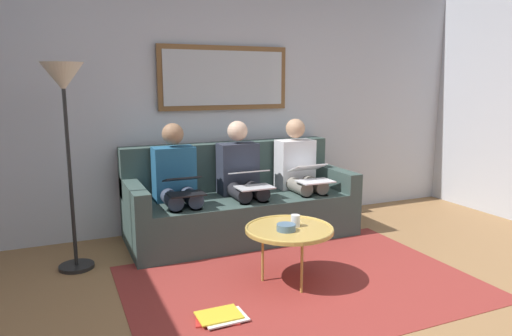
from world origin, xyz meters
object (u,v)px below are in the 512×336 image
object	(u,v)px
person_left	(299,171)
bowl	(286,227)
laptop_silver	(251,179)
laptop_black	(184,185)
cup	(295,221)
person_right	(177,182)
person_middle	(242,176)
magazine_stack	(220,317)
couch	(239,204)
framed_mirror	(224,78)
coffee_table	(289,230)
standing_lamp	(64,100)
laptop_white	(311,174)

from	to	relation	value
person_left	bowl	bearing A→B (deg)	57.23
bowl	laptop_silver	size ratio (longest dim) A/B	0.39
person_left	laptop_black	bearing A→B (deg)	10.86
cup	person_right	xyz separation A→B (m)	(0.62, -1.13, 0.13)
bowl	cup	bearing A→B (deg)	-150.42
person_middle	laptop_silver	world-z (taller)	person_middle
bowl	magazine_stack	size ratio (longest dim) A/B	0.41
couch	framed_mirror	world-z (taller)	framed_mirror
laptop_silver	magazine_stack	bearing A→B (deg)	58.82
framed_mirror	person_middle	xyz separation A→B (m)	(0.00, 0.46, -0.94)
coffee_table	magazine_stack	distance (m)	0.85
standing_lamp	laptop_black	bearing A→B (deg)	177.06
person_middle	couch	bearing A→B (deg)	-90.00
bowl	laptop_silver	xyz separation A→B (m)	(-0.13, -0.95, 0.17)
laptop_black	laptop_silver	bearing A→B (deg)	-179.73
couch	coffee_table	world-z (taller)	couch
laptop_white	laptop_silver	xyz separation A→B (m)	(0.64, 0.01, 0.00)
framed_mirror	coffee_table	distance (m)	1.96
cup	person_right	distance (m)	1.30
cup	bowl	distance (m)	0.13
coffee_table	laptop_silver	xyz separation A→B (m)	(-0.08, -0.91, 0.21)
standing_lamp	cup	bearing A→B (deg)	148.65
cup	person_right	world-z (taller)	person_right
bowl	couch	bearing A→B (deg)	-95.84
laptop_white	standing_lamp	world-z (taller)	standing_lamp
framed_mirror	laptop_silver	world-z (taller)	framed_mirror
laptop_silver	laptop_black	bearing A→B (deg)	0.27
couch	magazine_stack	world-z (taller)	couch
framed_mirror	standing_lamp	world-z (taller)	framed_mirror
coffee_table	cup	distance (m)	0.08
couch	framed_mirror	bearing A→B (deg)	-90.00
couch	person_left	xyz separation A→B (m)	(-0.64, 0.07, 0.30)
person_right	couch	bearing A→B (deg)	-173.87
person_left	laptop_white	size ratio (longest dim) A/B	3.08
person_right	magazine_stack	bearing A→B (deg)	85.85
couch	standing_lamp	bearing A→B (deg)	9.80
coffee_table	standing_lamp	distance (m)	1.99
laptop_silver	laptop_black	size ratio (longest dim) A/B	1.08
bowl	laptop_black	world-z (taller)	laptop_black
laptop_black	person_left	bearing A→B (deg)	-169.14
standing_lamp	magazine_stack	bearing A→B (deg)	122.12
couch	laptop_black	xyz separation A→B (m)	(0.64, 0.31, 0.31)
cup	person_left	world-z (taller)	person_left
bowl	magazine_stack	bearing A→B (deg)	24.56
person_middle	coffee_table	bearing A→B (deg)	86.10
coffee_table	magazine_stack	xyz separation A→B (m)	(0.67, 0.33, -0.40)
bowl	laptop_white	distance (m)	1.24
person_left	framed_mirror	bearing A→B (deg)	-35.53
standing_lamp	person_right	bearing A→B (deg)	-167.67
cup	standing_lamp	distance (m)	2.00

